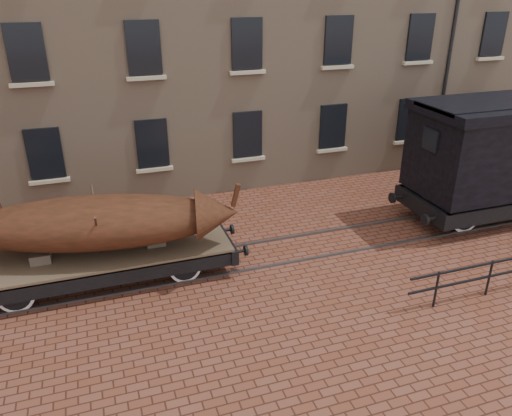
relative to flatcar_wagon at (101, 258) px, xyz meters
name	(u,v)px	position (x,y,z in m)	size (l,w,h in m)	color
ground	(267,254)	(4.66, 0.00, -0.72)	(90.00, 90.00, 0.00)	brown
rail_track	(267,253)	(4.66, 0.00, -0.69)	(30.00, 1.52, 0.06)	#59595E
flatcar_wagon	(101,258)	(0.00, 0.00, 0.00)	(7.62, 2.07, 1.15)	brown
iron_boat	(96,222)	(0.01, 0.00, 1.06)	(7.36, 3.16, 1.74)	#502316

